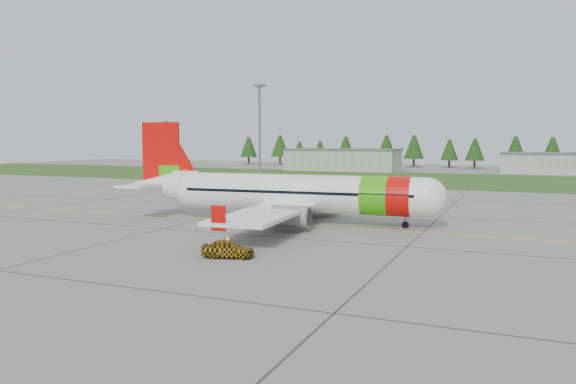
% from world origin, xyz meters
% --- Properties ---
extents(ground, '(320.00, 320.00, 0.00)m').
position_xyz_m(ground, '(0.00, 0.00, 0.00)').
color(ground, gray).
rests_on(ground, ground).
extents(aircraft, '(37.06, 34.21, 11.22)m').
position_xyz_m(aircraft, '(-4.67, 9.26, 3.24)').
color(aircraft, white).
rests_on(aircraft, ground).
extents(follow_me_car, '(1.77, 1.96, 4.12)m').
position_xyz_m(follow_me_car, '(-2.05, -9.81, 2.06)').
color(follow_me_car, '#CC950B').
rests_on(follow_me_car, ground).
extents(service_van, '(1.71, 1.63, 4.44)m').
position_xyz_m(service_van, '(-9.39, 52.89, 2.22)').
color(service_van, silver).
rests_on(service_van, ground).
extents(grass_strip, '(320.00, 50.00, 0.03)m').
position_xyz_m(grass_strip, '(0.00, 82.00, 0.01)').
color(grass_strip, '#30561E').
rests_on(grass_strip, ground).
extents(taxi_guideline, '(120.00, 0.25, 0.02)m').
position_xyz_m(taxi_guideline, '(0.00, 8.00, 0.01)').
color(taxi_guideline, gold).
rests_on(taxi_guideline, ground).
extents(hangar_west, '(32.00, 14.00, 6.00)m').
position_xyz_m(hangar_west, '(-30.00, 110.00, 3.00)').
color(hangar_west, '#A8A8A3').
rests_on(hangar_west, ground).
extents(hangar_east, '(24.00, 12.00, 5.20)m').
position_xyz_m(hangar_east, '(25.00, 118.00, 2.60)').
color(hangar_east, '#A8A8A3').
rests_on(hangar_east, ground).
extents(floodlight_mast, '(0.50, 0.50, 20.00)m').
position_xyz_m(floodlight_mast, '(-32.00, 58.00, 10.00)').
color(floodlight_mast, slate).
rests_on(floodlight_mast, ground).
extents(treeline, '(160.00, 8.00, 10.00)m').
position_xyz_m(treeline, '(0.00, 138.00, 5.00)').
color(treeline, '#1C3F14').
rests_on(treeline, ground).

